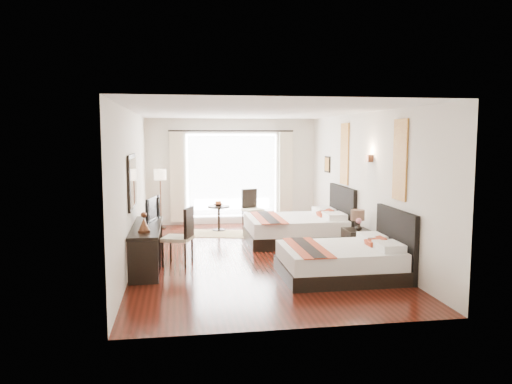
{
  "coord_description": "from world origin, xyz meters",
  "views": [
    {
      "loc": [
        -1.42,
        -9.46,
        2.34
      ],
      "look_at": [
        0.11,
        0.27,
        1.24
      ],
      "focal_mm": 35.0,
      "sensor_mm": 36.0,
      "label": 1
    }
  ],
  "objects": [
    {
      "name": "floor",
      "position": [
        0.0,
        0.0,
        -0.01
      ],
      "size": [
        4.5,
        7.5,
        0.01
      ],
      "primitive_type": "cube",
      "color": "black",
      "rests_on": "ground"
    },
    {
      "name": "television",
      "position": [
        -1.97,
        -0.04,
        0.98
      ],
      "size": [
        0.29,
        0.8,
        0.46
      ],
      "primitive_type": "imported",
      "rotation": [
        0.0,
        0.0,
        1.33
      ],
      "color": "black",
      "rests_on": "console_desk"
    },
    {
      "name": "sheer_curtain",
      "position": [
        0.0,
        3.67,
        1.3
      ],
      "size": [
        2.3,
        0.02,
        2.1
      ],
      "primitive_type": "cube",
      "color": "white",
      "rests_on": "wall_window"
    },
    {
      "name": "art_panel_far",
      "position": [
        2.23,
        1.14,
        1.95
      ],
      "size": [
        0.03,
        0.5,
        1.35
      ],
      "primitive_type": "cube",
      "color": "maroon",
      "rests_on": "wall_headboard"
    },
    {
      "name": "desk_chair",
      "position": [
        -1.43,
        -0.45,
        0.32
      ],
      "size": [
        0.62,
        0.62,
        1.06
      ],
      "rotation": [
        0.0,
        0.0,
        2.82
      ],
      "color": "beige",
      "rests_on": "floor"
    },
    {
      "name": "wall_headboard",
      "position": [
        2.25,
        0.0,
        1.4
      ],
      "size": [
        0.01,
        7.5,
        2.8
      ],
      "primitive_type": "cube",
      "color": "silver",
      "rests_on": "floor"
    },
    {
      "name": "wall_desk",
      "position": [
        -2.25,
        0.0,
        1.4
      ],
      "size": [
        0.01,
        7.5,
        2.8
      ],
      "primitive_type": "cube",
      "color": "silver",
      "rests_on": "floor"
    },
    {
      "name": "wall_entry",
      "position": [
        0.0,
        -3.75,
        1.4
      ],
      "size": [
        4.5,
        0.01,
        2.8
      ],
      "primitive_type": "cube",
      "color": "silver",
      "rests_on": "floor"
    },
    {
      "name": "fruit_bowl",
      "position": [
        -0.44,
        2.76,
        0.65
      ],
      "size": [
        0.29,
        0.29,
        0.05
      ],
      "primitive_type": "imported",
      "rotation": [
        0.0,
        0.0,
        -0.42
      ],
      "color": "#4C321B",
      "rests_on": "side_table"
    },
    {
      "name": "nightstand",
      "position": [
        1.98,
        -0.41,
        0.27
      ],
      "size": [
        0.46,
        0.57,
        0.55
      ],
      "primitive_type": "cube",
      "color": "black",
      "rests_on": "floor"
    },
    {
      "name": "jute_rug",
      "position": [
        -0.5,
        2.34,
        0.01
      ],
      "size": [
        1.58,
        1.26,
        0.01
      ],
      "primitive_type": "cube",
      "rotation": [
        0.0,
        0.0,
        -0.25
      ],
      "color": "tan",
      "rests_on": "floor"
    },
    {
      "name": "bed_near",
      "position": [
        1.31,
        -1.66,
        0.29
      ],
      "size": [
        2.0,
        1.55,
        1.12
      ],
      "color": "black",
      "rests_on": "floor"
    },
    {
      "name": "bed_far",
      "position": [
        1.21,
        1.14,
        0.32
      ],
      "size": [
        2.18,
        1.7,
        1.23
      ],
      "color": "black",
      "rests_on": "floor"
    },
    {
      "name": "ceiling",
      "position": [
        0.0,
        0.0,
        2.79
      ],
      "size": [
        4.5,
        7.5,
        0.02
      ],
      "primitive_type": "cube",
      "color": "white",
      "rests_on": "wall_headboard"
    },
    {
      "name": "wall_window",
      "position": [
        0.0,
        3.75,
        1.4
      ],
      "size": [
        4.5,
        0.01,
        2.8
      ],
      "primitive_type": "cube",
      "color": "silver",
      "rests_on": "floor"
    },
    {
      "name": "console_desk",
      "position": [
        -1.99,
        -0.51,
        0.38
      ],
      "size": [
        0.5,
        2.2,
        0.76
      ],
      "primitive_type": "cube",
      "color": "black",
      "rests_on": "floor"
    },
    {
      "name": "drape_right",
      "position": [
        1.45,
        3.63,
        1.28
      ],
      "size": [
        0.35,
        0.14,
        2.35
      ],
      "primitive_type": "cube",
      "color": "beige",
      "rests_on": "floor"
    },
    {
      "name": "vase",
      "position": [
        1.97,
        -0.52,
        0.57
      ],
      "size": [
        0.13,
        0.13,
        0.13
      ],
      "primitive_type": "imported",
      "rotation": [
        0.0,
        0.0,
        -0.05
      ],
      "color": "black",
      "rests_on": "nightstand"
    },
    {
      "name": "floor_lamp",
      "position": [
        -1.86,
        3.28,
        1.28
      ],
      "size": [
        0.3,
        0.3,
        1.51
      ],
      "color": "black",
      "rests_on": "floor"
    },
    {
      "name": "window_chair",
      "position": [
        0.46,
        3.1,
        0.3
      ],
      "size": [
        0.57,
        0.57,
        0.98
      ],
      "rotation": [
        0.0,
        0.0,
        -1.26
      ],
      "color": "beige",
      "rests_on": "floor"
    },
    {
      "name": "art_panel_near",
      "position": [
        2.23,
        -1.66,
        1.95
      ],
      "size": [
        0.03,
        0.5,
        1.35
      ],
      "primitive_type": "cube",
      "color": "maroon",
      "rests_on": "wall_headboard"
    },
    {
      "name": "side_table",
      "position": [
        -0.43,
        2.76,
        0.31
      ],
      "size": [
        0.54,
        0.54,
        0.63
      ],
      "primitive_type": "cylinder",
      "color": "black",
      "rests_on": "floor"
    },
    {
      "name": "wall_sconce",
      "position": [
        2.19,
        -0.41,
        1.92
      ],
      "size": [
        0.1,
        0.14,
        0.14
      ],
      "primitive_type": "cube",
      "color": "#482819",
      "rests_on": "wall_headboard"
    },
    {
      "name": "mirror_glass",
      "position": [
        -2.19,
        -0.51,
        1.55
      ],
      "size": [
        0.01,
        1.12,
        0.82
      ],
      "primitive_type": "cube",
      "color": "white",
      "rests_on": "mirror_frame"
    },
    {
      "name": "drape_left",
      "position": [
        -1.45,
        3.63,
        1.28
      ],
      "size": [
        0.35,
        0.14,
        2.35
      ],
      "primitive_type": "cube",
      "color": "beige",
      "rests_on": "floor"
    },
    {
      "name": "table_lamp",
      "position": [
        2.0,
        -0.36,
        0.79
      ],
      "size": [
        0.27,
        0.27,
        0.42
      ],
      "color": "black",
      "rests_on": "nightstand"
    },
    {
      "name": "bronze_figurine",
      "position": [
        -1.99,
        -1.16,
        0.91
      ],
      "size": [
        0.24,
        0.24,
        0.3
      ],
      "primitive_type": null,
      "rotation": [
        0.0,
        0.0,
        -0.25
      ],
      "color": "#482819",
      "rests_on": "console_desk"
    },
    {
      "name": "window_glass",
      "position": [
        0.0,
        3.73,
        1.3
      ],
      "size": [
        2.4,
        0.02,
        2.2
      ],
      "primitive_type": "cube",
      "color": "white",
      "rests_on": "wall_window"
    },
    {
      "name": "mirror_frame",
      "position": [
        -2.22,
        -0.51,
        1.55
      ],
      "size": [
        0.04,
        1.25,
        0.95
      ],
      "primitive_type": "cube",
      "color": "black",
      "rests_on": "wall_desk"
    }
  ]
}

